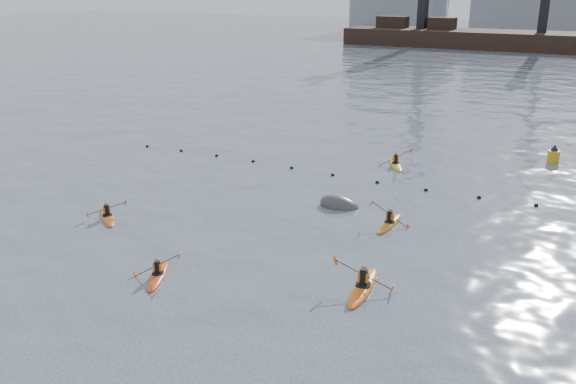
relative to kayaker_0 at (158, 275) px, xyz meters
name	(u,v)px	position (x,y,z in m)	size (l,w,h in m)	color
ground	(94,378)	(2.67, -6.29, -0.09)	(400.00, 400.00, 0.00)	#3D485A
float_line	(356,178)	(2.17, 16.25, -0.06)	(33.24, 0.73, 0.24)	black
barge_pier	(539,39)	(2.45, 103.71, 1.80)	(72.00, 19.30, 29.50)	black
kayaker_0	(158,275)	(0.00, 0.00, 0.00)	(1.89, 2.89, 1.20)	#D44514
kayaker_2	(107,216)	(-6.59, 4.00, 0.00)	(2.73, 2.38, 1.00)	orange
kayaker_3	(389,223)	(6.53, 9.92, 0.00)	(2.17, 3.10, 1.27)	orange
kayaker_4	(363,286)	(7.84, 2.94, 0.02)	(2.51, 3.69, 1.36)	orange
kayaker_5	(395,164)	(3.43, 20.14, 0.01)	(2.14, 3.06, 1.29)	yellow
mooring_buoy	(340,206)	(3.30, 11.20, -0.09)	(2.26, 1.34, 1.13)	#434548
nav_buoy	(553,156)	(12.57, 25.78, 0.34)	(0.77, 0.77, 1.41)	yellow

